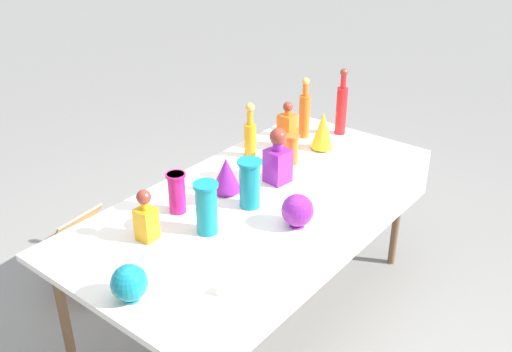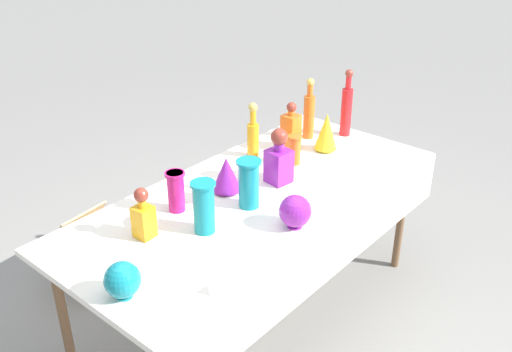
{
  "view_description": "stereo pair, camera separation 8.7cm",
  "coord_description": "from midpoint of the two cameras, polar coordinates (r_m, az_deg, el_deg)",
  "views": [
    {
      "loc": [
        -1.89,
        -1.5,
        2.12
      ],
      "look_at": [
        0.0,
        0.0,
        0.86
      ],
      "focal_mm": 40.0,
      "sensor_mm": 36.0,
      "label": 1
    },
    {
      "loc": [
        -1.83,
        -1.57,
        2.12
      ],
      "look_at": [
        0.0,
        0.0,
        0.86
      ],
      "focal_mm": 40.0,
      "sensor_mm": 36.0,
      "label": 2
    }
  ],
  "objects": [
    {
      "name": "round_bowl_0",
      "position": [
        2.48,
        4.95,
        -3.54
      ],
      "size": [
        0.14,
        0.14,
        0.15
      ],
      "color": "purple",
      "rests_on": "display_table"
    },
    {
      "name": "slender_vase_2",
      "position": [
        2.61,
        -7.07,
        -1.41
      ],
      "size": [
        0.09,
        0.09,
        0.19
      ],
      "color": "#C61972",
      "rests_on": "display_table"
    },
    {
      "name": "square_decanter_0",
      "position": [
        2.83,
        3.13,
        1.72
      ],
      "size": [
        0.12,
        0.12,
        0.29
      ],
      "color": "purple",
      "rests_on": "display_table"
    },
    {
      "name": "tall_bottle_2",
      "position": [
        3.1,
        0.5,
        4.19
      ],
      "size": [
        0.06,
        0.06,
        0.31
      ],
      "color": "orange",
      "rests_on": "display_table"
    },
    {
      "name": "round_bowl_1",
      "position": [
        2.13,
        -12.06,
        -10.14
      ],
      "size": [
        0.14,
        0.14,
        0.14
      ],
      "color": "teal",
      "rests_on": "display_table"
    },
    {
      "name": "square_decanter_1",
      "position": [
        3.2,
        4.29,
        4.7
      ],
      "size": [
        0.09,
        0.09,
        0.28
      ],
      "color": "orange",
      "rests_on": "display_table"
    },
    {
      "name": "cardboard_box_behind_left",
      "position": [
        3.47,
        -14.9,
        -7.55
      ],
      "size": [
        0.4,
        0.37,
        0.43
      ],
      "color": "tan",
      "rests_on": "ground"
    },
    {
      "name": "price_tag_left",
      "position": [
        2.14,
        -3.07,
        -11.14
      ],
      "size": [
        0.05,
        0.01,
        0.04
      ],
      "primitive_type": "cube",
      "rotation": [
        -0.21,
        0.0,
        0.01
      ],
      "color": "white",
      "rests_on": "display_table"
    },
    {
      "name": "tall_bottle_0",
      "position": [
        3.34,
        6.07,
        6.27
      ],
      "size": [
        0.06,
        0.06,
        0.36
      ],
      "color": "orange",
      "rests_on": "display_table"
    },
    {
      "name": "square_decanter_2",
      "position": [
        2.43,
        -10.21,
        -3.92
      ],
      "size": [
        0.08,
        0.08,
        0.23
      ],
      "color": "orange",
      "rests_on": "display_table"
    },
    {
      "name": "ground_plane",
      "position": [
        3.21,
        0.8,
        -13.76
      ],
      "size": [
        40.0,
        40.0,
        0.0
      ],
      "primitive_type": "plane",
      "color": "gray"
    },
    {
      "name": "display_table",
      "position": [
        2.78,
        1.38,
        -3.06
      ],
      "size": [
        2.01,
        0.91,
        0.76
      ],
      "color": "white",
      "rests_on": "ground"
    },
    {
      "name": "fluted_vase_0",
      "position": [
        2.75,
        -2.07,
        0.22
      ],
      "size": [
        0.15,
        0.15,
        0.18
      ],
      "color": "purple",
      "rests_on": "display_table"
    },
    {
      "name": "slender_vase_0",
      "position": [
        3.04,
        4.7,
        2.74
      ],
      "size": [
        0.08,
        0.08,
        0.16
      ],
      "color": "orange",
      "rests_on": "display_table"
    },
    {
      "name": "fluted_vase_1",
      "position": [
        3.2,
        7.82,
        4.44
      ],
      "size": [
        0.13,
        0.13,
        0.22
      ],
      "color": "yellow",
      "rests_on": "display_table"
    },
    {
      "name": "slender_vase_1",
      "position": [
        2.61,
        0.24,
        -0.64
      ],
      "size": [
        0.12,
        0.12,
        0.23
      ],
      "color": "teal",
      "rests_on": "display_table"
    },
    {
      "name": "tall_bottle_1",
      "position": [
        3.4,
        9.77,
        6.73
      ],
      "size": [
        0.06,
        0.06,
        0.4
      ],
      "color": "red",
      "rests_on": "display_table"
    },
    {
      "name": "slender_vase_3",
      "position": [
        2.43,
        -4.22,
        -2.99
      ],
      "size": [
        0.11,
        0.11,
        0.24
      ],
      "color": "teal",
      "rests_on": "display_table"
    }
  ]
}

